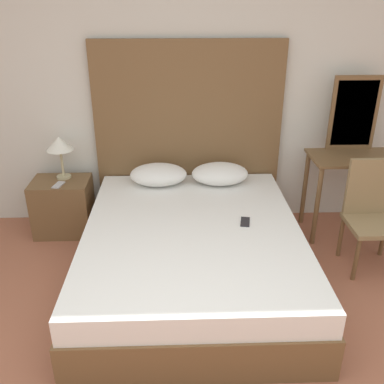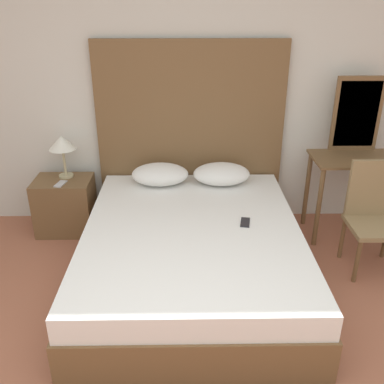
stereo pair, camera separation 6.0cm
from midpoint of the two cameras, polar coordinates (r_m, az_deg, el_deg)
The scene contains 12 objects.
wall_back at distance 4.15m, azimuth -2.30°, elevation 13.80°, with size 10.00×0.06×2.70m.
bed at distance 3.48m, azimuth -0.43°, elevation -8.26°, with size 1.71×2.13×0.50m.
headboard at distance 4.19m, azimuth -0.90°, elevation 7.52°, with size 1.80×0.05×1.79m.
pillow_left at distance 4.06m, azimuth -4.91°, elevation 2.33°, with size 0.54×0.37×0.20m.
pillow_right at distance 4.07m, azimuth 3.32°, elevation 2.45°, with size 0.54×0.37×0.20m.
phone_on_bed at distance 3.43m, azimuth 6.60°, elevation -3.97°, with size 0.10×0.16×0.01m.
nightstand at distance 4.35m, azimuth -17.16°, elevation -1.85°, with size 0.54×0.41×0.54m.
table_lamp at distance 4.20m, azimuth -17.63°, elevation 5.96°, with size 0.25×0.25×0.41m.
phone_on_nightstand at distance 4.15m, azimuth -17.77°, elevation 0.91°, with size 0.10×0.16×0.01m.
vanity_desk at distance 4.26m, azimuth 20.41°, elevation 2.47°, with size 0.84×0.49×0.79m.
vanity_mirror at distance 4.30m, azimuth 20.40°, elevation 9.81°, with size 0.44×0.03×0.69m.
chair at distance 3.88m, azimuth 22.56°, elevation -2.16°, with size 0.44×0.42×0.93m.
Camera 1 is at (-0.01, -1.42, 2.16)m, focal length 40.00 mm.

